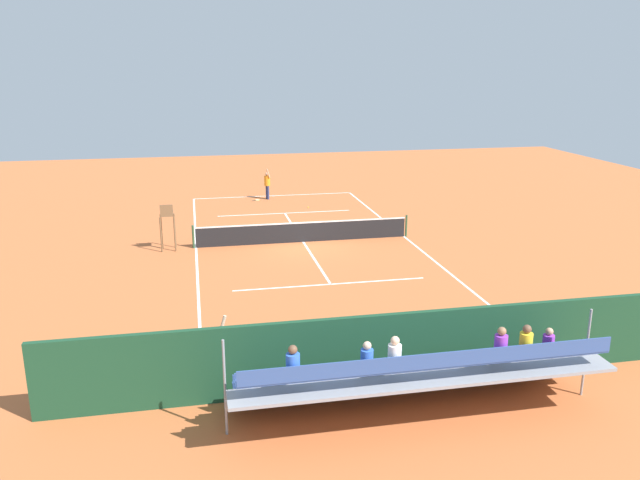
# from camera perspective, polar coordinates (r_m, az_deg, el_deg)

# --- Properties ---
(ground_plane) EXTENTS (60.00, 60.00, 0.00)m
(ground_plane) POSITION_cam_1_polar(r_m,az_deg,el_deg) (29.97, -1.52, -0.18)
(ground_plane) COLOR #BC6033
(court_line_markings) EXTENTS (10.10, 22.20, 0.01)m
(court_line_markings) POSITION_cam_1_polar(r_m,az_deg,el_deg) (30.00, -1.53, -0.15)
(court_line_markings) COLOR white
(court_line_markings) RESTS_ON ground
(tennis_net) EXTENTS (10.30, 0.10, 1.07)m
(tennis_net) POSITION_cam_1_polar(r_m,az_deg,el_deg) (29.83, -1.52, 0.75)
(tennis_net) COLOR black
(tennis_net) RESTS_ON ground
(backdrop_wall) EXTENTS (18.00, 0.16, 2.00)m
(backdrop_wall) POSITION_cam_1_polar(r_m,az_deg,el_deg) (16.84, 6.86, -9.74)
(backdrop_wall) COLOR #194228
(backdrop_wall) RESTS_ON ground
(bleacher_stand) EXTENTS (9.06, 2.40, 2.48)m
(bleacher_stand) POSITION_cam_1_polar(r_m,az_deg,el_deg) (15.70, 8.64, -11.99)
(bleacher_stand) COLOR gray
(bleacher_stand) RESTS_ON ground
(umpire_chair) EXTENTS (0.67, 0.67, 2.14)m
(umpire_chair) POSITION_cam_1_polar(r_m,az_deg,el_deg) (29.14, -13.60, 1.59)
(umpire_chair) COLOR brown
(umpire_chair) RESTS_ON ground
(courtside_bench) EXTENTS (1.80, 0.40, 0.93)m
(courtside_bench) POSITION_cam_1_polar(r_m,az_deg,el_deg) (18.89, 16.12, -8.82)
(courtside_bench) COLOR #33383D
(courtside_bench) RESTS_ON ground
(equipment_bag) EXTENTS (0.90, 0.36, 0.36)m
(equipment_bag) POSITION_cam_1_polar(r_m,az_deg,el_deg) (18.27, 11.42, -10.68)
(equipment_bag) COLOR #B22D2D
(equipment_bag) RESTS_ON ground
(tennis_player) EXTENTS (0.43, 0.55, 1.93)m
(tennis_player) POSITION_cam_1_polar(r_m,az_deg,el_deg) (39.40, -4.78, 5.15)
(tennis_player) COLOR navy
(tennis_player) RESTS_ON ground
(tennis_racket) EXTENTS (0.57, 0.42, 0.03)m
(tennis_racket) POSITION_cam_1_polar(r_m,az_deg,el_deg) (39.29, -5.69, 3.61)
(tennis_racket) COLOR black
(tennis_racket) RESTS_ON ground
(tennis_ball_near) EXTENTS (0.07, 0.07, 0.07)m
(tennis_ball_near) POSITION_cam_1_polar(r_m,az_deg,el_deg) (37.04, -1.07, 2.97)
(tennis_ball_near) COLOR #CCDB33
(tennis_ball_near) RESTS_ON ground
(line_judge) EXTENTS (0.40, 0.55, 1.93)m
(line_judge) POSITION_cam_1_polar(r_m,az_deg,el_deg) (16.74, -8.58, -9.91)
(line_judge) COLOR #232328
(line_judge) RESTS_ON ground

